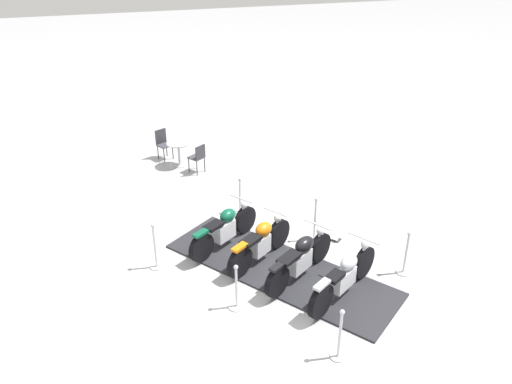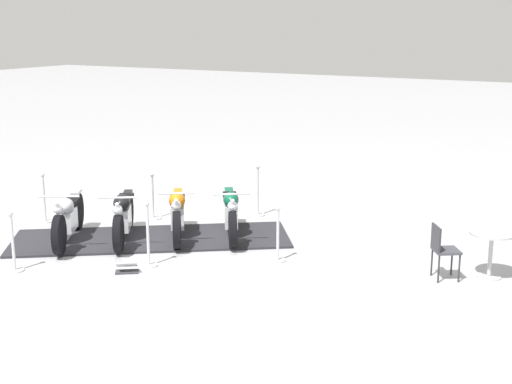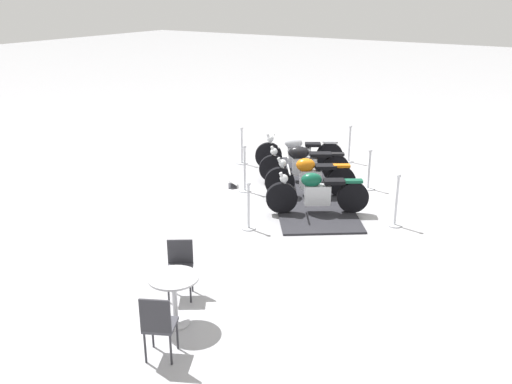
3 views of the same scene
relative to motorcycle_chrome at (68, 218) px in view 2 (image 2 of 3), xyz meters
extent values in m
plane|color=#B2B2B7|center=(1.24, 0.92, -0.50)|extent=(80.00, 80.00, 0.00)
cube|color=#28282D|center=(1.24, 0.92, -0.48)|extent=(5.28, 4.44, 0.04)
cylinder|color=black|center=(0.41, -0.67, -0.10)|extent=(0.48, 0.68, 0.72)
cylinder|color=black|center=(-0.44, 0.72, -0.10)|extent=(0.48, 0.68, 0.72)
cube|color=silver|center=(-0.02, 0.03, -0.06)|extent=(0.52, 0.65, 0.40)
ellipsoid|color=#B7BAC1|center=(0.07, -0.11, 0.26)|extent=(0.48, 0.54, 0.28)
cube|color=black|center=(-0.20, 0.33, 0.22)|extent=(0.43, 0.48, 0.08)
cube|color=#B7BAC1|center=(-0.44, 0.72, 0.29)|extent=(0.33, 0.42, 0.06)
cylinder|color=silver|center=(0.37, -0.61, 0.21)|extent=(0.20, 0.27, 0.61)
cylinder|color=silver|center=(0.33, -0.55, 0.57)|extent=(0.65, 0.42, 0.04)
sphere|color=silver|center=(0.39, -0.63, 0.37)|extent=(0.18, 0.18, 0.18)
cylinder|color=black|center=(1.24, -0.05, -0.12)|extent=(0.48, 0.64, 0.68)
cylinder|color=black|center=(0.40, 1.29, -0.12)|extent=(0.48, 0.64, 0.68)
cube|color=silver|center=(0.82, 0.62, -0.05)|extent=(0.52, 0.63, 0.43)
ellipsoid|color=black|center=(0.90, 0.50, 0.29)|extent=(0.54, 0.61, 0.31)
cube|color=black|center=(0.61, 0.96, 0.25)|extent=(0.53, 0.61, 0.08)
cube|color=black|center=(0.40, 1.29, 0.25)|extent=(0.34, 0.40, 0.06)
cylinder|color=silver|center=(1.21, 0.01, 0.17)|extent=(0.20, 0.25, 0.58)
cylinder|color=silver|center=(1.17, 0.06, 0.52)|extent=(0.63, 0.42, 0.04)
sphere|color=silver|center=(1.23, -0.02, 0.32)|extent=(0.18, 0.18, 0.18)
cylinder|color=black|center=(2.05, 0.63, -0.11)|extent=(0.50, 0.65, 0.69)
cylinder|color=black|center=(1.26, 1.81, -0.11)|extent=(0.50, 0.65, 0.69)
cube|color=silver|center=(1.66, 1.22, -0.05)|extent=(0.48, 0.54, 0.43)
ellipsoid|color=#D16B0F|center=(1.72, 1.12, 0.30)|extent=(0.50, 0.54, 0.31)
cube|color=black|center=(1.47, 1.50, 0.25)|extent=(0.50, 0.56, 0.08)
cube|color=#D16B0F|center=(1.26, 1.81, 0.27)|extent=(0.35, 0.41, 0.06)
cylinder|color=silver|center=(2.01, 0.69, 0.19)|extent=(0.23, 0.29, 0.59)
cylinder|color=silver|center=(1.96, 0.76, 0.54)|extent=(0.55, 0.39, 0.04)
sphere|color=silver|center=(2.02, 0.68, 0.34)|extent=(0.18, 0.18, 0.18)
cylinder|color=black|center=(2.92, 1.18, -0.12)|extent=(0.49, 0.64, 0.68)
cylinder|color=black|center=(2.07, 2.45, -0.12)|extent=(0.49, 0.64, 0.68)
cube|color=silver|center=(2.49, 1.81, -0.05)|extent=(0.51, 0.60, 0.43)
ellipsoid|color=#0F5138|center=(2.57, 1.70, 0.29)|extent=(0.49, 0.53, 0.30)
cube|color=black|center=(2.30, 2.10, 0.25)|extent=(0.47, 0.52, 0.08)
cube|color=#0F5138|center=(2.07, 2.45, 0.25)|extent=(0.34, 0.40, 0.06)
cylinder|color=silver|center=(2.88, 1.23, 0.17)|extent=(0.21, 0.27, 0.58)
cylinder|color=silver|center=(2.84, 1.29, 0.52)|extent=(0.59, 0.41, 0.04)
sphere|color=silver|center=(2.89, 1.21, 0.32)|extent=(0.18, 0.18, 0.18)
cylinder|color=silver|center=(-1.46, 0.85, -0.49)|extent=(0.28, 0.28, 0.03)
cylinder|color=silver|center=(-1.46, 0.85, 0.00)|extent=(0.05, 0.05, 0.95)
sphere|color=silver|center=(-1.46, 0.85, 0.52)|extent=(0.09, 0.09, 0.09)
cylinder|color=silver|center=(2.19, 3.45, -0.49)|extent=(0.31, 0.31, 0.03)
cylinder|color=silver|center=(2.19, 3.45, 0.04)|extent=(0.05, 0.05, 1.02)
sphere|color=silver|center=(2.19, 3.45, 0.58)|extent=(0.09, 0.09, 0.09)
cylinder|color=silver|center=(2.11, -0.31, -0.49)|extent=(0.31, 0.31, 0.03)
cylinder|color=silver|center=(2.11, -0.31, 0.05)|extent=(0.05, 0.05, 1.05)
sphere|color=silver|center=(2.11, -0.31, 0.61)|extent=(0.09, 0.09, 0.09)
cylinder|color=silver|center=(0.36, 2.15, -0.49)|extent=(0.35, 0.35, 0.03)
cylinder|color=silver|center=(0.36, 2.15, -0.02)|extent=(0.05, 0.05, 0.90)
sphere|color=silver|center=(0.36, 2.15, 0.46)|extent=(0.09, 0.09, 0.09)
cylinder|color=silver|center=(3.94, 0.99, -0.49)|extent=(0.29, 0.29, 0.03)
cylinder|color=silver|center=(3.94, 0.99, -0.02)|extent=(0.05, 0.05, 0.90)
sphere|color=silver|center=(3.94, 0.99, 0.46)|extent=(0.09, 0.09, 0.09)
cylinder|color=silver|center=(0.29, -1.61, -0.49)|extent=(0.30, 0.30, 0.03)
cylinder|color=silver|center=(0.29, -1.61, 0.00)|extent=(0.05, 0.05, 0.94)
sphere|color=silver|center=(0.29, -1.61, 0.50)|extent=(0.09, 0.09, 0.09)
cube|color=#333338|center=(1.99, -0.75, -0.49)|extent=(0.43, 0.39, 0.02)
cube|color=white|center=(1.99, -0.75, -0.36)|extent=(0.43, 0.40, 0.16)
cylinder|color=#B7B7BC|center=(7.36, 1.96, -0.49)|extent=(0.40, 0.40, 0.02)
cylinder|color=#B7B7BC|center=(7.36, 1.96, -0.12)|extent=(0.07, 0.07, 0.72)
cylinder|color=#B7B7BC|center=(7.36, 1.96, 0.26)|extent=(0.73, 0.73, 0.03)
cylinder|color=#2D2D33|center=(6.79, 1.77, -0.27)|extent=(0.03, 0.03, 0.47)
cylinder|color=#2D2D33|center=(6.98, 1.49, -0.27)|extent=(0.03, 0.03, 0.47)
cylinder|color=#2D2D33|center=(6.51, 1.58, -0.27)|extent=(0.03, 0.03, 0.47)
cylinder|color=#2D2D33|center=(6.70, 1.30, -0.27)|extent=(0.03, 0.03, 0.47)
cube|color=#3F3F47|center=(6.74, 1.54, -0.01)|extent=(0.56, 0.56, 0.04)
cube|color=#2D2D33|center=(6.59, 1.43, 0.21)|extent=(0.25, 0.35, 0.40)
camera|label=1|loc=(-7.14, 4.24, 6.16)|focal=35.30mm
camera|label=2|loc=(9.37, -9.60, 3.64)|focal=50.02mm
camera|label=3|loc=(12.58, 6.65, 4.11)|focal=38.84mm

